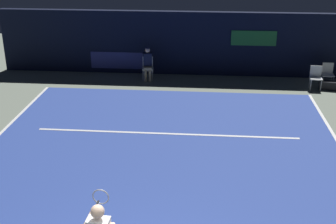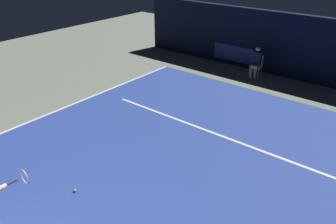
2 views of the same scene
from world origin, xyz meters
name	(u,v)px [view 1 (image 1 of 2)]	position (x,y,z in m)	size (l,w,h in m)	color
ground_plane	(159,168)	(0.00, 4.82, 0.00)	(29.89, 29.89, 0.00)	gray
court_surface	(159,168)	(0.00, 4.82, 0.01)	(9.97, 11.64, 0.01)	#2D479E
line_service	(167,134)	(0.00, 6.86, 0.01)	(7.78, 0.10, 0.01)	white
back_wall	(179,43)	(0.00, 12.90, 1.30)	(14.93, 0.33, 2.60)	black
line_judge_on_chair	(148,63)	(-1.21, 11.96, 0.69)	(0.48, 0.56, 1.32)	white
courtside_chair_near	(328,73)	(5.81, 11.85, 0.50)	(0.46, 0.43, 0.88)	white
courtside_chair_far	(316,76)	(5.26, 11.39, 0.50)	(0.46, 0.44, 0.88)	white
tennis_ball	(99,216)	(-1.05, 2.58, 0.05)	(0.07, 0.07, 0.07)	#CCE033
equipment_bag	(331,85)	(5.85, 11.37, 0.16)	(0.84, 0.32, 0.32)	black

